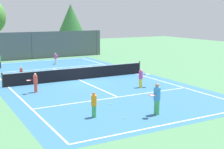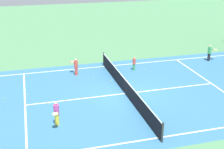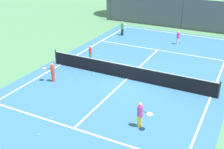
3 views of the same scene
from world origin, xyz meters
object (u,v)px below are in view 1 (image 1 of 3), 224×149
player_5 (157,99)px  tennis_ball_6 (68,79)px  tennis_ball_2 (46,88)px  tennis_ball_7 (95,99)px  tennis_ball_9 (21,78)px  player_6 (141,78)px  tennis_ball_0 (52,83)px  tennis_ball_10 (111,92)px  tennis_ball_1 (124,118)px  tennis_ball_5 (110,104)px  player_2 (56,58)px  player_1 (35,82)px  tennis_ball_8 (79,65)px  player_3 (94,104)px  tennis_ball_4 (80,62)px  player_0 (21,73)px

player_5 → tennis_ball_6: (-0.77, 10.85, -0.83)m
tennis_ball_2 → tennis_ball_7: 4.69m
tennis_ball_2 → tennis_ball_6: (2.45, 2.21, 0.00)m
tennis_ball_6 → tennis_ball_9: bearing=141.9°
player_6 → tennis_ball_7: 4.64m
tennis_ball_0 → tennis_ball_10: bearing=-60.2°
tennis_ball_0 → tennis_ball_1: 9.91m
tennis_ball_1 → tennis_ball_6: (1.05, 10.61, 0.00)m
player_6 → tennis_ball_5: player_6 is taller
tennis_ball_2 → player_6: bearing=-25.6°
tennis_ball_5 → tennis_ball_10: 3.06m
tennis_ball_2 → tennis_ball_9: size_ratio=1.00×
tennis_ball_0 → tennis_ball_7: (0.84, -5.86, 0.00)m
player_2 → tennis_ball_0: (-3.46, -9.08, -0.61)m
tennis_ball_1 → tennis_ball_7: size_ratio=1.00×
tennis_ball_0 → player_1: bearing=-130.0°
player_6 → tennis_ball_1: size_ratio=20.78×
player_5 → tennis_ball_8: size_ratio=25.41×
player_2 → tennis_ball_1: (-2.94, -18.98, -0.61)m
tennis_ball_6 → tennis_ball_10: (1.06, -5.31, 0.00)m
player_3 → tennis_ball_2: bearing=91.2°
tennis_ball_1 → tennis_ball_2: (-1.41, 8.40, 0.00)m
tennis_ball_1 → tennis_ball_9: 13.22m
tennis_ball_4 → tennis_ball_2: bearing=-123.7°
player_6 → tennis_ball_7: size_ratio=20.78×
player_3 → player_5: size_ratio=0.79×
player_5 → tennis_ball_8: player_5 is taller
player_2 → tennis_ball_7: size_ratio=18.67×
tennis_ball_4 → tennis_ball_9: 9.78m
player_0 → tennis_ball_10: 8.22m
tennis_ball_8 → tennis_ball_2: bearing=-125.8°
tennis_ball_9 → tennis_ball_8: bearing=29.3°
tennis_ball_4 → tennis_ball_6: 9.61m
player_2 → tennis_ball_4: 2.81m
player_5 → tennis_ball_6: 10.91m
player_3 → tennis_ball_7: size_ratio=20.11×
player_1 → tennis_ball_5: player_1 is taller
player_1 → player_6: player_6 is taller
player_6 → tennis_ball_2: (-6.09, 2.92, -0.68)m
player_5 → player_0: bearing=108.0°
player_5 → tennis_ball_10: bearing=87.0°
tennis_ball_4 → tennis_ball_6: size_ratio=1.00×
tennis_ball_1 → tennis_ball_2: same height
player_6 → tennis_ball_7: bearing=-161.7°
player_0 → tennis_ball_6: size_ratio=16.57×
player_2 → tennis_ball_6: bearing=-102.7°
player_0 → player_1: (-0.15, -4.58, 0.12)m
player_5 → tennis_ball_4: size_ratio=25.41×
player_6 → tennis_ball_4: 13.60m
tennis_ball_7 → player_0: bearing=107.3°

